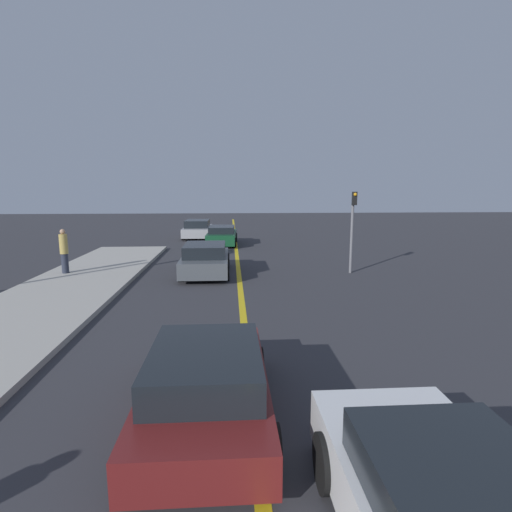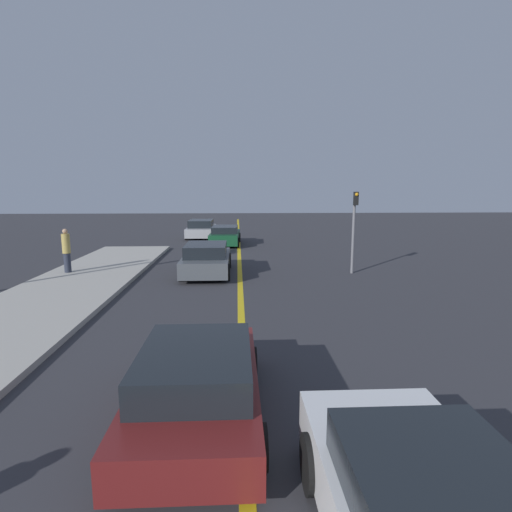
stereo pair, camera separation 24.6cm
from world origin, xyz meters
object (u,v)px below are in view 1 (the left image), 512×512
Objects in this scene: car_ahead_center at (207,384)px; car_oncoming_far at (198,229)px; traffic_light at (353,223)px; car_far_distant at (205,259)px; car_parked_left_lot at (222,236)px; pedestrian_mid_group at (64,251)px.

car_ahead_center is 23.78m from car_oncoming_far.
car_oncoming_far is 1.28× the size of traffic_light.
car_far_distant is 9.04m from car_parked_left_lot.
car_ahead_center is at bearing -86.43° from car_far_distant.
car_parked_left_lot is at bearing 86.73° from car_far_distant.
car_oncoming_far is at bearing 71.25° from pedestrian_mid_group.
car_oncoming_far reaches higher than car_far_distant.
car_far_distant is at bearing 93.27° from car_ahead_center.
car_oncoming_far reaches higher than car_parked_left_lot.
car_ahead_center is at bearing -59.19° from pedestrian_mid_group.
car_far_distant reaches higher than car_ahead_center.
traffic_light is at bearing -55.82° from car_parked_left_lot.
car_parked_left_lot is 1.22× the size of traffic_light.
car_oncoming_far is at bearing 118.12° from car_parked_left_lot.
car_parked_left_lot is at bearing -62.94° from car_oncoming_far.
car_parked_left_lot is at bearing 121.88° from traffic_light.
pedestrian_mid_group is at bearing -179.30° from car_far_distant.
car_ahead_center is 12.14m from traffic_light.
traffic_light reaches higher than car_oncoming_far.
traffic_light reaches higher than car_ahead_center.
car_ahead_center is 0.97× the size of car_parked_left_lot.
pedestrian_mid_group is (-5.74, -0.07, 0.43)m from car_far_distant.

